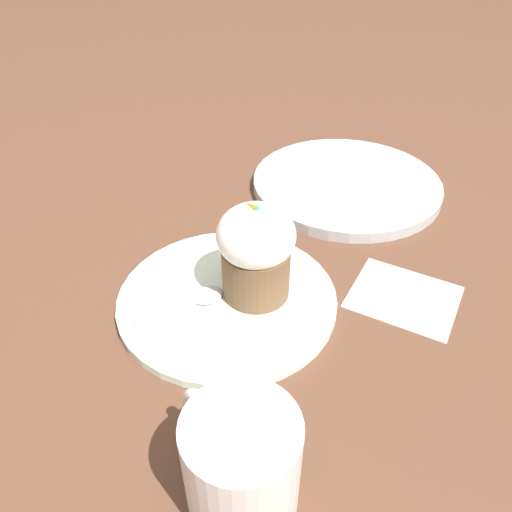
# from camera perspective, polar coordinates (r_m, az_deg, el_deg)

# --- Properties ---
(ground_plane) EXTENTS (4.00, 4.00, 0.00)m
(ground_plane) POSITION_cam_1_polar(r_m,az_deg,el_deg) (0.58, -3.28, -5.28)
(ground_plane) COLOR #513323
(dessert_plate) EXTENTS (0.25, 0.25, 0.01)m
(dessert_plate) POSITION_cam_1_polar(r_m,az_deg,el_deg) (0.57, -3.30, -4.91)
(dessert_plate) COLOR silver
(dessert_plate) RESTS_ON ground_plane
(carrot_cake) EXTENTS (0.09, 0.09, 0.12)m
(carrot_cake) POSITION_cam_1_polar(r_m,az_deg,el_deg) (0.54, -0.00, 0.59)
(carrot_cake) COLOR brown
(carrot_cake) RESTS_ON dessert_plate
(spoon) EXTENTS (0.04, 0.11, 0.01)m
(spoon) POSITION_cam_1_polar(r_m,az_deg,el_deg) (0.56, -6.84, -4.94)
(spoon) COLOR #B7B7BC
(spoon) RESTS_ON dessert_plate
(coffee_cup) EXTENTS (0.12, 0.09, 0.10)m
(coffee_cup) POSITION_cam_1_polar(r_m,az_deg,el_deg) (0.40, -1.80, -22.72)
(coffee_cup) COLOR white
(coffee_cup) RESTS_ON ground_plane
(side_plate) EXTENTS (0.29, 0.29, 0.02)m
(side_plate) POSITION_cam_1_polar(r_m,az_deg,el_deg) (0.79, 10.27, 8.09)
(side_plate) COLOR #B2B7BC
(side_plate) RESTS_ON ground_plane
(paper_napkin) EXTENTS (0.15, 0.14, 0.00)m
(paper_napkin) POSITION_cam_1_polar(r_m,az_deg,el_deg) (0.61, 16.55, -4.47)
(paper_napkin) COLOR white
(paper_napkin) RESTS_ON ground_plane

